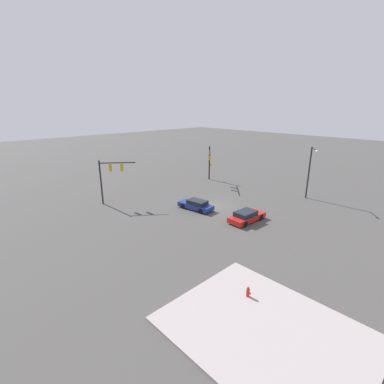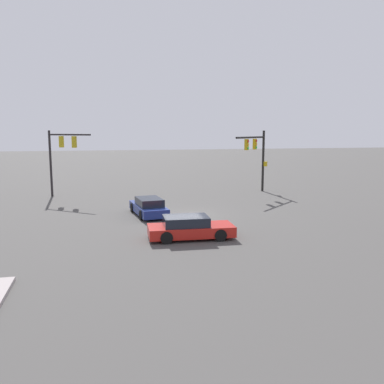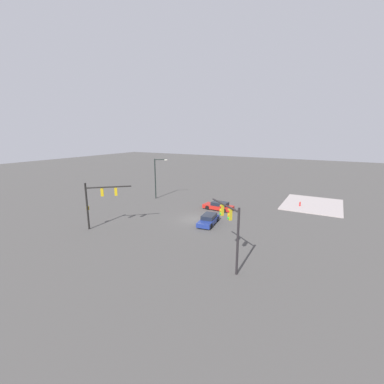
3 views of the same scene
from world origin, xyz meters
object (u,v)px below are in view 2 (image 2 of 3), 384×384
sedan_car_approaching (149,207)px  sedan_car_waiting_far (190,228)px  traffic_signal_opposite_side (257,152)px  traffic_signal_near_corner (60,150)px

sedan_car_approaching → sedan_car_waiting_far: (6.45, 1.41, 0.00)m
traffic_signal_opposite_side → sedan_car_waiting_far: bearing=14.4°
sedan_car_waiting_far → traffic_signal_near_corner: bearing=119.1°
sedan_car_waiting_far → traffic_signal_opposite_side: bearing=59.1°
sedan_car_approaching → sedan_car_waiting_far: size_ratio=1.00×
traffic_signal_opposite_side → traffic_signal_near_corner: bearing=-46.3°
traffic_signal_near_corner → sedan_car_approaching: bearing=-16.6°
traffic_signal_near_corner → sedan_car_waiting_far: size_ratio=1.24×
traffic_signal_opposite_side → sedan_car_approaching: bearing=-6.3°
traffic_signal_near_corner → traffic_signal_opposite_side: traffic_signal_near_corner is taller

